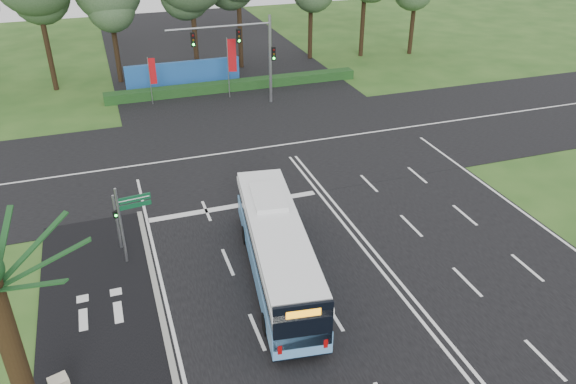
# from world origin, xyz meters

# --- Properties ---
(ground) EXTENTS (120.00, 120.00, 0.00)m
(ground) POSITION_xyz_m (0.00, 0.00, 0.00)
(ground) COLOR #264D19
(ground) RESTS_ON ground
(road_main) EXTENTS (20.00, 120.00, 0.04)m
(road_main) POSITION_xyz_m (0.00, 0.00, 0.02)
(road_main) COLOR black
(road_main) RESTS_ON ground
(road_cross) EXTENTS (120.00, 14.00, 0.05)m
(road_cross) POSITION_xyz_m (0.00, 12.00, 0.03)
(road_cross) COLOR black
(road_cross) RESTS_ON ground
(bike_path) EXTENTS (5.00, 18.00, 0.06)m
(bike_path) POSITION_xyz_m (-12.50, -3.00, 0.03)
(bike_path) COLOR black
(bike_path) RESTS_ON ground
(kerb_strip) EXTENTS (0.25, 18.00, 0.12)m
(kerb_strip) POSITION_xyz_m (-10.10, -3.00, 0.06)
(kerb_strip) COLOR gray
(kerb_strip) RESTS_ON ground
(city_bus) EXTENTS (3.75, 11.11, 3.13)m
(city_bus) POSITION_xyz_m (-4.73, -1.89, 1.58)
(city_bus) COLOR #5D9CD8
(city_bus) RESTS_ON ground
(pedestrian_signal) EXTENTS (0.28, 0.40, 3.02)m
(pedestrian_signal) POSITION_xyz_m (-11.28, 2.82, 1.65)
(pedestrian_signal) COLOR gray
(pedestrian_signal) RESTS_ON ground
(street_sign) EXTENTS (1.55, 0.26, 4.00)m
(street_sign) POSITION_xyz_m (-10.79, 1.66, 2.52)
(street_sign) COLOR gray
(street_sign) RESTS_ON ground
(banner_flag_left) EXTENTS (0.57, 0.13, 3.90)m
(banner_flag_left) POSITION_xyz_m (-7.04, 23.05, 2.57)
(banner_flag_left) COLOR gray
(banner_flag_left) RESTS_ON ground
(banner_flag_mid) EXTENTS (0.73, 0.20, 4.99)m
(banner_flag_mid) POSITION_xyz_m (-0.69, 22.65, 3.23)
(banner_flag_mid) COLOR gray
(banner_flag_mid) RESTS_ON ground
(traffic_light_gantry) EXTENTS (8.41, 0.28, 7.00)m
(traffic_light_gantry) POSITION_xyz_m (0.21, 20.50, 4.66)
(traffic_light_gantry) COLOR gray
(traffic_light_gantry) RESTS_ON ground
(hedge) EXTENTS (22.00, 1.20, 0.80)m
(hedge) POSITION_xyz_m (0.00, 24.50, 0.40)
(hedge) COLOR #143714
(hedge) RESTS_ON ground
(blue_hoarding) EXTENTS (10.00, 0.30, 2.20)m
(blue_hoarding) POSITION_xyz_m (-4.00, 27.00, 1.10)
(blue_hoarding) COLOR #1D519E
(blue_hoarding) RESTS_ON ground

